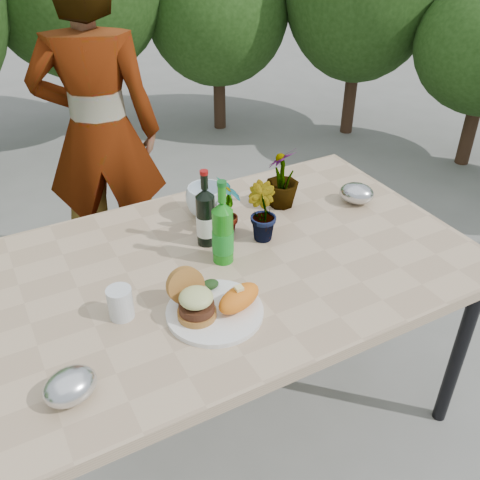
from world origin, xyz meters
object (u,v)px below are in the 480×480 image
dinner_plate (215,312)px  wine_bottle (206,218)px  patio_table (229,275)px  person (100,134)px

dinner_plate → wine_bottle: 0.38m
patio_table → dinner_plate: bearing=-125.9°
dinner_plate → person: size_ratio=0.18×
patio_table → wine_bottle: (-0.02, 0.13, 0.16)m
patio_table → wine_bottle: wine_bottle is taller
patio_table → dinner_plate: dinner_plate is taller
dinner_plate → person: bearing=87.7°
patio_table → person: size_ratio=1.01×
patio_table → dinner_plate: 0.27m
dinner_plate → person: person is taller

